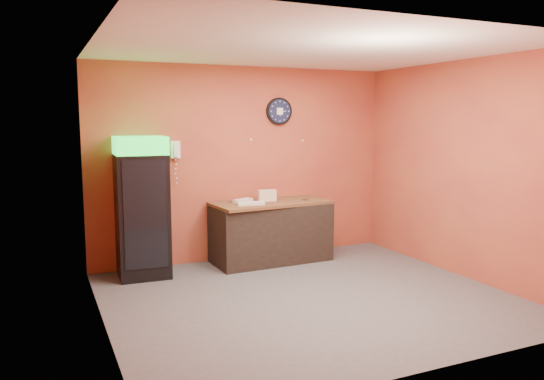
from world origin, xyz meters
TOP-DOWN VIEW (x-y plane):
  - floor at (0.00, 0.00)m, footprint 4.50×4.50m
  - back_wall at (0.00, 2.00)m, footprint 4.50×0.02m
  - left_wall at (-2.25, 0.00)m, footprint 0.02×4.00m
  - right_wall at (2.25, 0.00)m, footprint 0.02×4.00m
  - ceiling at (0.00, 0.00)m, footprint 4.50×4.00m
  - beverage_cooler at (-1.56, 1.61)m, footprint 0.67×0.68m
  - prep_counter at (0.26, 1.63)m, footprint 1.70×0.80m
  - wall_clock at (0.54, 1.97)m, footprint 0.40×0.06m
  - wall_phone at (-1.04, 1.95)m, footprint 0.13×0.11m
  - butcher_paper at (0.26, 1.63)m, footprint 1.74×0.92m
  - sub_roll_stack at (0.21, 1.67)m, footprint 0.26×0.11m
  - wrapped_sandwich_left at (-0.19, 1.46)m, footprint 0.27×0.11m
  - wrapped_sandwich_mid at (-0.09, 1.45)m, footprint 0.31×0.15m
  - wrapped_sandwich_right at (-0.13, 1.74)m, footprint 0.32×0.24m
  - kitchen_tool at (0.26, 1.74)m, footprint 0.06×0.06m

SIDE VIEW (x-z plane):
  - floor at x=0.00m, z-range 0.00..0.00m
  - prep_counter at x=0.26m, z-range 0.00..0.84m
  - butcher_paper at x=0.26m, z-range 0.84..0.88m
  - beverage_cooler at x=-1.56m, z-range -0.02..1.81m
  - wrapped_sandwich_left at x=-0.19m, z-range 0.88..0.91m
  - wrapped_sandwich_mid at x=-0.09m, z-range 0.88..0.92m
  - wrapped_sandwich_right at x=-0.13m, z-range 0.88..0.92m
  - kitchen_tool at x=0.26m, z-range 0.88..0.94m
  - sub_roll_stack at x=0.21m, z-range 0.88..1.04m
  - back_wall at x=0.00m, z-range 0.00..2.80m
  - left_wall at x=-2.25m, z-range 0.00..2.80m
  - right_wall at x=2.25m, z-range 0.00..2.80m
  - wall_phone at x=-1.04m, z-range 1.51..1.75m
  - wall_clock at x=0.54m, z-range 1.96..2.36m
  - ceiling at x=0.00m, z-range 2.79..2.81m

